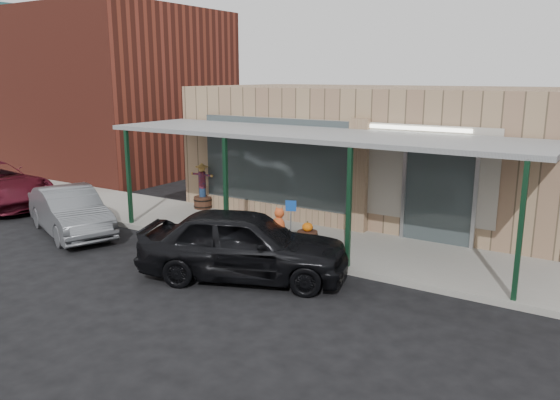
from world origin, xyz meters
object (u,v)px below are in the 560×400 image
Objects in this scene: barrel_pumpkin at (307,236)px; parked_sedan at (244,244)px; barrel_scarecrow at (203,193)px; car_grey at (70,211)px; handicap_sign at (291,219)px.

parked_sedan is at bearing -94.47° from barrel_pumpkin.
barrel_scarecrow is 0.38× the size of car_grey.
handicap_sign is 0.26× the size of parked_sedan.
barrel_scarecrow is at bearing 132.62° from handicap_sign.
barrel_scarecrow is 5.47m from handicap_sign.
parked_sedan is at bearing -114.93° from handicap_sign.
handicap_sign is (-0.10, -0.69, 0.63)m from barrel_pumpkin.
barrel_scarecrow is 4.37m from car_grey.
barrel_scarecrow is 2.29× the size of barrel_pumpkin.
parked_sedan is (-0.10, -1.89, -0.19)m from handicap_sign.
car_grey is (-6.53, -1.72, -0.32)m from handicap_sign.
barrel_pumpkin is 2.62m from parked_sedan.
handicap_sign is 6.76m from car_grey.
handicap_sign is at bearing -45.98° from barrel_scarecrow.
car_grey is (-6.43, 0.17, -0.13)m from parked_sedan.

